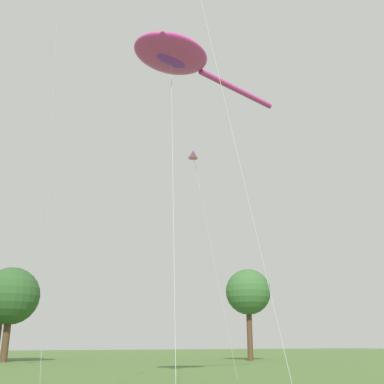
{
  "coord_description": "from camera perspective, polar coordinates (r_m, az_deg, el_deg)",
  "views": [
    {
      "loc": [
        -9.32,
        -3.37,
        1.95
      ],
      "look_at": [
        -1.84,
        10.52,
        7.05
      ],
      "focal_mm": 43.97,
      "sensor_mm": 36.0,
      "label": 1
    }
  ],
  "objects": [
    {
      "name": "tree_oak_left",
      "position": [
        63.67,
        -21.99,
        -11.63
      ],
      "size": [
        5.99,
        5.99,
        10.57
      ],
      "color": "#513823",
      "rests_on": "ground"
    },
    {
      "name": "big_show_kite",
      "position": [
        29.42,
        -2.09,
        16.09
      ],
      "size": [
        11.73,
        7.26,
        18.95
      ],
      "rotation": [
        0.0,
        0.0,
        -2.91
      ],
      "color": "#CC3899",
      "rests_on": "ground"
    },
    {
      "name": "small_kite_delta_white",
      "position": [
        31.67,
        0.17,
        4.43
      ],
      "size": [
        2.21,
        2.51,
        14.4
      ],
      "rotation": [
        0.0,
        0.0,
        0.72
      ],
      "color": "pink",
      "rests_on": "ground"
    },
    {
      "name": "tree_oak_right",
      "position": [
        59.8,
        6.83,
        -11.99
      ],
      "size": [
        5.54,
        5.54,
        10.83
      ],
      "color": "#513823",
      "rests_on": "ground"
    },
    {
      "name": "tree_broad_distant",
      "position": [
        59.12,
        -21.12,
        -11.7
      ],
      "size": [
        6.49,
        6.49,
        10.44
      ],
      "color": "#513823",
      "rests_on": "ground"
    }
  ]
}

